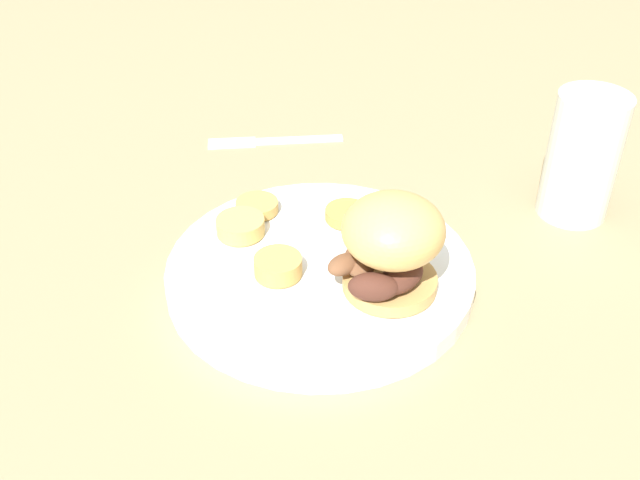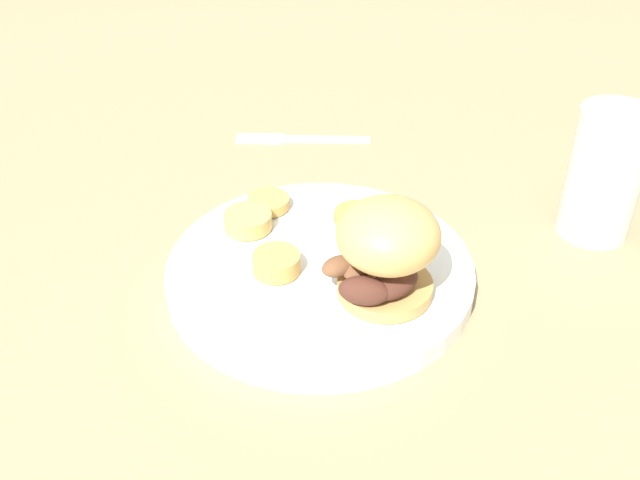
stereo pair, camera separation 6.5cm
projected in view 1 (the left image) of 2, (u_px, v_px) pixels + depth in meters
ground_plane at (320, 281)px, 0.68m from camera, size 4.00×4.00×0.00m
dinner_plate at (320, 271)px, 0.67m from camera, size 0.27×0.27×0.02m
sandwich at (390, 244)px, 0.61m from camera, size 0.09×0.10×0.09m
potato_round_0 at (257, 206)px, 0.73m from camera, size 0.04×0.04×0.01m
potato_round_1 at (278, 266)px, 0.65m from camera, size 0.04×0.04×0.02m
potato_round_2 at (347, 214)px, 0.72m from camera, size 0.04×0.04×0.01m
potato_round_3 at (240, 226)px, 0.70m from camera, size 0.05×0.05×0.02m
fork at (273, 140)px, 0.89m from camera, size 0.07×0.16×0.00m
drinking_glass at (583, 157)px, 0.73m from camera, size 0.07×0.07×0.13m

